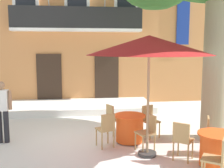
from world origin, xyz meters
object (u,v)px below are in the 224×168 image
(cafe_chair_near_tree_1, at_px, (148,130))
(cafe_chair_near_tree_2, at_px, (150,119))
(cafe_chair_middle_2, at_px, (182,138))
(cafe_umbrella, at_px, (149,46))
(cafe_chair_middle_1, at_px, (212,133))
(cafe_table_near_tree, at_px, (130,128))
(cafe_chair_near_tree_0, at_px, (106,128))
(cafe_chair_middle_3, at_px, (217,157))
(pedestrian_near_entrance, at_px, (2,108))
(cafe_chair_near_tree_3, at_px, (113,117))
(cafe_table_middle, at_px, (218,150))

(cafe_chair_near_tree_1, height_order, cafe_chair_near_tree_2, same)
(cafe_chair_near_tree_1, relative_size, cafe_chair_middle_2, 1.00)
(cafe_chair_near_tree_2, relative_size, cafe_umbrella, 0.31)
(cafe_chair_middle_1, xyz_separation_m, cafe_chair_middle_2, (-0.87, -0.29, 0.00))
(cafe_table_near_tree, height_order, cafe_chair_near_tree_0, cafe_chair_near_tree_0)
(cafe_chair_near_tree_0, distance_m, cafe_chair_middle_3, 2.84)
(cafe_chair_near_tree_1, height_order, cafe_chair_middle_2, same)
(cafe_chair_middle_2, relative_size, pedestrian_near_entrance, 0.54)
(cafe_chair_near_tree_0, xyz_separation_m, cafe_chair_middle_3, (1.89, -2.12, 0.00))
(cafe_chair_near_tree_1, height_order, cafe_chair_middle_1, same)
(cafe_table_near_tree, distance_m, cafe_chair_near_tree_3, 0.77)
(cafe_chair_middle_2, height_order, cafe_chair_middle_3, same)
(cafe_table_middle, bearing_deg, cafe_chair_middle_3, -118.95)
(cafe_table_near_tree, height_order, cafe_umbrella, cafe_umbrella)
(cafe_umbrella, distance_m, pedestrian_near_entrance, 4.25)
(cafe_umbrella, bearing_deg, pedestrian_near_entrance, 159.90)
(cafe_table_near_tree, distance_m, cafe_umbrella, 2.44)
(cafe_table_middle, height_order, pedestrian_near_entrance, pedestrian_near_entrance)
(cafe_table_near_tree, distance_m, pedestrian_near_entrance, 3.49)
(cafe_chair_near_tree_0, relative_size, cafe_chair_middle_3, 1.00)
(cafe_chair_near_tree_3, relative_size, cafe_chair_middle_2, 1.00)
(cafe_umbrella, bearing_deg, cafe_chair_near_tree_1, 74.95)
(cafe_chair_near_tree_2, bearing_deg, cafe_chair_middle_2, -80.27)
(cafe_chair_near_tree_0, relative_size, cafe_chair_near_tree_1, 1.00)
(cafe_table_near_tree, bearing_deg, cafe_chair_near_tree_1, -64.12)
(cafe_chair_near_tree_2, height_order, cafe_chair_middle_2, same)
(cafe_chair_near_tree_0, height_order, cafe_table_middle, cafe_chair_near_tree_0)
(cafe_umbrella, height_order, pedestrian_near_entrance, cafe_umbrella)
(cafe_table_middle, relative_size, cafe_chair_middle_1, 0.95)
(cafe_chair_near_tree_3, bearing_deg, cafe_chair_near_tree_0, -106.68)
(cafe_chair_middle_2, bearing_deg, cafe_chair_middle_3, -76.41)
(cafe_chair_near_tree_1, xyz_separation_m, cafe_table_middle, (1.25, -1.12, -0.14))
(cafe_chair_near_tree_2, xyz_separation_m, cafe_umbrella, (-0.41, -1.35, 2.08))
(pedestrian_near_entrance, bearing_deg, cafe_table_near_tree, -6.13)
(cafe_chair_near_tree_2, xyz_separation_m, cafe_chair_near_tree_3, (-1.03, 0.28, 0.00))
(cafe_table_near_tree, bearing_deg, cafe_chair_middle_3, -63.67)
(cafe_chair_near_tree_1, bearing_deg, cafe_table_near_tree, 115.88)
(cafe_chair_near_tree_1, relative_size, cafe_umbrella, 0.31)
(cafe_umbrella, bearing_deg, cafe_chair_middle_3, -56.86)
(cafe_chair_near_tree_3, distance_m, cafe_chair_middle_1, 2.80)
(cafe_chair_near_tree_0, xyz_separation_m, cafe_chair_middle_2, (1.63, -1.04, 0.00))
(cafe_chair_near_tree_2, relative_size, cafe_chair_near_tree_3, 1.00)
(cafe_chair_middle_2, bearing_deg, cafe_chair_near_tree_0, 147.47)
(cafe_chair_near_tree_3, bearing_deg, cafe_chair_middle_2, -56.77)
(cafe_chair_middle_3, bearing_deg, cafe_chair_middle_1, 66.17)
(cafe_chair_near_tree_0, relative_size, cafe_chair_middle_2, 1.00)
(cafe_chair_middle_3, xyz_separation_m, pedestrian_near_entrance, (-4.64, 2.83, 0.42))
(cafe_chair_middle_2, height_order, cafe_umbrella, cafe_umbrella)
(cafe_table_near_tree, xyz_separation_m, cafe_chair_near_tree_3, (-0.38, 0.65, 0.14))
(cafe_chair_middle_2, xyz_separation_m, cafe_chair_middle_3, (0.26, -1.08, 0.00))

